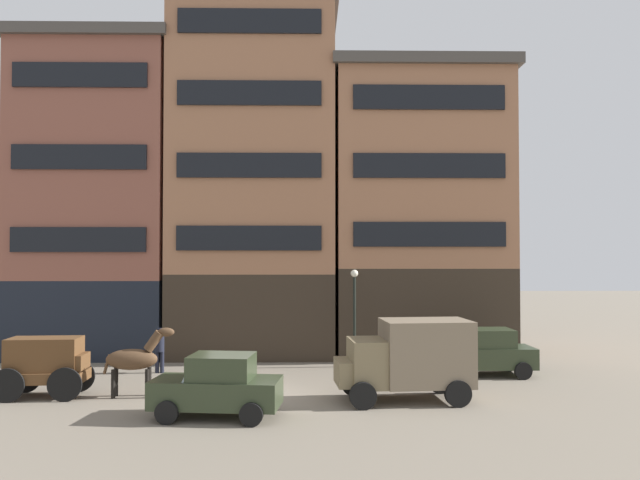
{
  "coord_description": "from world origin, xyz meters",
  "views": [
    {
      "loc": [
        2.2,
        -20.23,
        4.72
      ],
      "look_at": [
        2.56,
        1.96,
        5.29
      ],
      "focal_mm": 33.93,
      "sensor_mm": 36.0,
      "label": 1
    }
  ],
  "objects_px": {
    "sedan_dark": "(486,352)",
    "fire_hydrant_curbside": "(421,357)",
    "delivery_truck_near": "(408,357)",
    "sedan_light": "(218,386)",
    "draft_horse": "(135,359)",
    "pedestrian_officer": "(160,348)",
    "cargo_wagon": "(46,363)",
    "streetlamp_curbside": "(354,304)"
  },
  "relations": [
    {
      "from": "sedan_dark",
      "to": "sedan_light",
      "type": "distance_m",
      "value": 11.36
    },
    {
      "from": "delivery_truck_near",
      "to": "sedan_light",
      "type": "bearing_deg",
      "value": -162.1
    },
    {
      "from": "sedan_dark",
      "to": "sedan_light",
      "type": "bearing_deg",
      "value": -148.03
    },
    {
      "from": "draft_horse",
      "to": "sedan_dark",
      "type": "distance_m",
      "value": 13.26
    },
    {
      "from": "delivery_truck_near",
      "to": "fire_hydrant_curbside",
      "type": "xyz_separation_m",
      "value": [
        1.48,
        5.84,
        -1.0
      ]
    },
    {
      "from": "sedan_light",
      "to": "draft_horse",
      "type": "bearing_deg",
      "value": 140.44
    },
    {
      "from": "cargo_wagon",
      "to": "sedan_light",
      "type": "height_order",
      "value": "cargo_wagon"
    },
    {
      "from": "streetlamp_curbside",
      "to": "pedestrian_officer",
      "type": "bearing_deg",
      "value": -171.39
    },
    {
      "from": "delivery_truck_near",
      "to": "streetlamp_curbside",
      "type": "distance_m",
      "value": 6.32
    },
    {
      "from": "cargo_wagon",
      "to": "delivery_truck_near",
      "type": "distance_m",
      "value": 12.04
    },
    {
      "from": "pedestrian_officer",
      "to": "fire_hydrant_curbside",
      "type": "height_order",
      "value": "pedestrian_officer"
    },
    {
      "from": "cargo_wagon",
      "to": "streetlamp_curbside",
      "type": "bearing_deg",
      "value": 26.51
    },
    {
      "from": "cargo_wagon",
      "to": "delivery_truck_near",
      "type": "height_order",
      "value": "delivery_truck_near"
    },
    {
      "from": "streetlamp_curbside",
      "to": "fire_hydrant_curbside",
      "type": "distance_m",
      "value": 3.59
    },
    {
      "from": "sedan_light",
      "to": "pedestrian_officer",
      "type": "distance_m",
      "value": 7.55
    },
    {
      "from": "fire_hydrant_curbside",
      "to": "sedan_light",
      "type": "bearing_deg",
      "value": -133.62
    },
    {
      "from": "draft_horse",
      "to": "sedan_light",
      "type": "xyz_separation_m",
      "value": [
        3.18,
        -2.62,
        -0.36
      ]
    },
    {
      "from": "sedan_dark",
      "to": "fire_hydrant_curbside",
      "type": "xyz_separation_m",
      "value": [
        -2.26,
        1.73,
        -0.49
      ]
    },
    {
      "from": "cargo_wagon",
      "to": "pedestrian_officer",
      "type": "bearing_deg",
      "value": 56.31
    },
    {
      "from": "cargo_wagon",
      "to": "sedan_dark",
      "type": "bearing_deg",
      "value": 12.15
    },
    {
      "from": "sedan_dark",
      "to": "fire_hydrant_curbside",
      "type": "relative_size",
      "value": 4.47
    },
    {
      "from": "delivery_truck_near",
      "to": "sedan_light",
      "type": "height_order",
      "value": "delivery_truck_near"
    },
    {
      "from": "cargo_wagon",
      "to": "pedestrian_officer",
      "type": "relative_size",
      "value": 1.66
    },
    {
      "from": "draft_horse",
      "to": "delivery_truck_near",
      "type": "relative_size",
      "value": 0.52
    },
    {
      "from": "sedan_light",
      "to": "streetlamp_curbside",
      "type": "distance_m",
      "value": 9.35
    },
    {
      "from": "delivery_truck_near",
      "to": "cargo_wagon",
      "type": "bearing_deg",
      "value": 176.59
    },
    {
      "from": "draft_horse",
      "to": "sedan_light",
      "type": "relative_size",
      "value": 0.61
    },
    {
      "from": "draft_horse",
      "to": "pedestrian_officer",
      "type": "distance_m",
      "value": 4.15
    },
    {
      "from": "streetlamp_curbside",
      "to": "sedan_light",
      "type": "bearing_deg",
      "value": -119.92
    },
    {
      "from": "draft_horse",
      "to": "delivery_truck_near",
      "type": "bearing_deg",
      "value": -4.54
    },
    {
      "from": "sedan_light",
      "to": "streetlamp_curbside",
      "type": "xyz_separation_m",
      "value": [
        4.58,
        7.96,
        1.76
      ]
    },
    {
      "from": "sedan_light",
      "to": "pedestrian_officer",
      "type": "relative_size",
      "value": 2.14
    },
    {
      "from": "pedestrian_officer",
      "to": "draft_horse",
      "type": "bearing_deg",
      "value": -87.34
    },
    {
      "from": "delivery_truck_near",
      "to": "pedestrian_officer",
      "type": "xyz_separation_m",
      "value": [
        -9.26,
        4.85,
        -0.44
      ]
    },
    {
      "from": "cargo_wagon",
      "to": "sedan_light",
      "type": "relative_size",
      "value": 0.78
    },
    {
      "from": "draft_horse",
      "to": "sedan_dark",
      "type": "height_order",
      "value": "draft_horse"
    },
    {
      "from": "sedan_dark",
      "to": "streetlamp_curbside",
      "type": "height_order",
      "value": "streetlamp_curbside"
    },
    {
      "from": "sedan_dark",
      "to": "fire_hydrant_curbside",
      "type": "distance_m",
      "value": 2.88
    },
    {
      "from": "sedan_light",
      "to": "sedan_dark",
      "type": "bearing_deg",
      "value": 31.97
    },
    {
      "from": "sedan_light",
      "to": "streetlamp_curbside",
      "type": "bearing_deg",
      "value": 60.08
    },
    {
      "from": "cargo_wagon",
      "to": "sedan_dark",
      "type": "distance_m",
      "value": 16.12
    },
    {
      "from": "draft_horse",
      "to": "streetlamp_curbside",
      "type": "xyz_separation_m",
      "value": [
        7.76,
        5.34,
        1.4
      ]
    }
  ]
}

